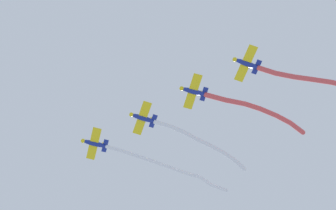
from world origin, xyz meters
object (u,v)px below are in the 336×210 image
at_px(airplane_lead, 94,143).
at_px(airplane_left_wing, 142,118).
at_px(airplane_slot, 246,63).
at_px(airplane_right_wing, 193,91).

bearing_deg(airplane_lead, airplane_left_wing, 135.22).
distance_m(airplane_lead, airplane_left_wing, 9.32).
bearing_deg(airplane_left_wing, airplane_slot, 131.74).
bearing_deg(airplane_right_wing, airplane_lead, -44.83).
height_order(airplane_left_wing, airplane_right_wing, airplane_right_wing).
bearing_deg(airplane_left_wing, airplane_right_wing, 131.77).
height_order(airplane_lead, airplane_left_wing, airplane_left_wing).
relative_size(airplane_left_wing, airplane_right_wing, 1.01).
bearing_deg(airplane_right_wing, airplane_left_wing, -44.80).
height_order(airplane_lead, airplane_right_wing, airplane_right_wing).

